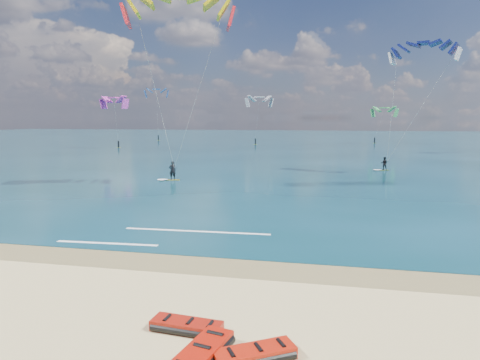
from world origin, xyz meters
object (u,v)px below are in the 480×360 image
packed_kite_mid (187,331)px  kitesurfer_far (405,100)px  kitesurfer_main (175,82)px  packed_kite_left (255,360)px

packed_kite_mid → kitesurfer_far: 42.92m
packed_kite_mid → kitesurfer_main: bearing=115.8°
packed_kite_mid → kitesurfer_far: size_ratio=0.15×
kitesurfer_far → packed_kite_mid: bearing=-126.9°
kitesurfer_main → kitesurfer_far: size_ratio=1.17×
packed_kite_mid → kitesurfer_main: (-9.76, 26.38, 9.52)m
packed_kite_mid → packed_kite_left: bearing=-20.9°
packed_kite_mid → kitesurfer_far: (12.38, 40.26, 8.21)m
kitesurfer_main → kitesurfer_far: (22.14, 13.88, -1.30)m
packed_kite_left → packed_kite_mid: packed_kite_left is taller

